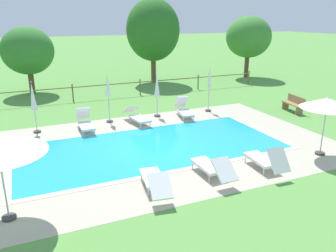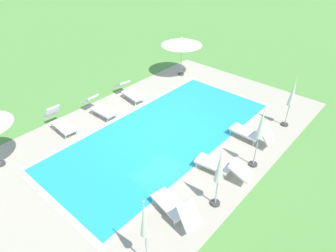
% 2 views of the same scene
% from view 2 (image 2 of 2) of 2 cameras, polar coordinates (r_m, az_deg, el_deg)
% --- Properties ---
extents(ground_plane, '(160.00, 160.00, 0.00)m').
position_cam_2_polar(ground_plane, '(12.93, -0.90, -1.45)').
color(ground_plane, '#599342').
extents(pool_deck_paving, '(14.64, 8.96, 0.01)m').
position_cam_2_polar(pool_deck_paving, '(12.93, -0.90, -1.43)').
color(pool_deck_paving, '#B2A893').
rests_on(pool_deck_paving, ground).
extents(swimming_pool_water, '(10.28, 4.60, 0.01)m').
position_cam_2_polar(swimming_pool_water, '(12.93, -0.90, -1.43)').
color(swimming_pool_water, '#23A8C1').
rests_on(swimming_pool_water, ground).
extents(pool_coping_rim, '(10.76, 5.08, 0.01)m').
position_cam_2_polar(pool_coping_rim, '(12.93, -0.90, -1.42)').
color(pool_coping_rim, '#C0B59F').
rests_on(pool_coping_rim, ground).
extents(sun_lounger_north_near_steps, '(0.65, 1.86, 1.00)m').
position_cam_2_polar(sun_lounger_north_near_steps, '(12.77, 15.68, -1.25)').
color(sun_lounger_north_near_steps, white).
rests_on(sun_lounger_north_near_steps, ground).
extents(sun_lounger_north_mid, '(0.71, 1.88, 1.00)m').
position_cam_2_polar(sun_lounger_north_mid, '(13.79, -19.93, 0.73)').
color(sun_lounger_north_mid, white).
rests_on(sun_lounger_north_mid, ground).
extents(sun_lounger_north_far, '(0.88, 2.13, 0.73)m').
position_cam_2_polar(sun_lounger_north_far, '(10.95, 10.07, -7.47)').
color(sun_lounger_north_far, white).
rests_on(sun_lounger_north_far, ground).
extents(sun_lounger_north_end, '(0.90, 2.09, 0.81)m').
position_cam_2_polar(sun_lounger_north_end, '(15.56, -7.34, 6.49)').
color(sun_lounger_north_end, white).
rests_on(sun_lounger_north_end, ground).
extents(sun_lounger_south_near_corner, '(0.94, 1.91, 1.01)m').
position_cam_2_polar(sun_lounger_south_near_corner, '(9.41, 1.39, -15.28)').
color(sun_lounger_south_near_corner, white).
rests_on(sun_lounger_south_near_corner, ground).
extents(sun_lounger_south_mid, '(0.64, 2.00, 0.86)m').
position_cam_2_polar(sun_lounger_south_mid, '(14.41, -12.96, 3.45)').
color(sun_lounger_south_mid, white).
rests_on(sun_lounger_south_mid, ground).
extents(patio_umbrella_open_by_bench, '(2.34, 2.34, 2.29)m').
position_cam_2_polar(patio_umbrella_open_by_bench, '(17.46, 2.63, 15.85)').
color(patio_umbrella_open_by_bench, '#383838').
rests_on(patio_umbrella_open_by_bench, ground).
extents(patio_umbrella_closed_row_west, '(0.32, 0.32, 2.34)m').
position_cam_2_polar(patio_umbrella_closed_row_west, '(13.73, 22.66, 5.41)').
color(patio_umbrella_closed_row_west, '#383838').
rests_on(patio_umbrella_closed_row_west, ground).
extents(patio_umbrella_closed_row_mid_west, '(0.32, 0.32, 2.31)m').
position_cam_2_polar(patio_umbrella_closed_row_mid_west, '(9.06, 9.83, -8.13)').
color(patio_umbrella_closed_row_mid_west, '#383838').
rests_on(patio_umbrella_closed_row_mid_west, ground).
extents(patio_umbrella_closed_row_centre, '(0.32, 0.32, 2.50)m').
position_cam_2_polar(patio_umbrella_closed_row_centre, '(7.43, -4.43, -18.42)').
color(patio_umbrella_closed_row_centre, '#383838').
rests_on(patio_umbrella_closed_row_centre, ground).
extents(patio_umbrella_closed_row_mid_east, '(0.32, 0.32, 2.49)m').
position_cam_2_polar(patio_umbrella_closed_row_mid_east, '(10.80, 17.28, -0.54)').
color(patio_umbrella_closed_row_mid_east, '#383838').
rests_on(patio_umbrella_closed_row_mid_east, ground).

